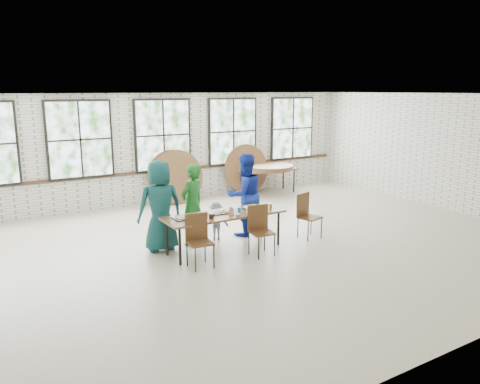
# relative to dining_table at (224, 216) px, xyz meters

# --- Properties ---
(room) EXTENTS (12.00, 12.00, 12.00)m
(room) POSITION_rel_dining_table_xyz_m (0.54, 4.34, 1.14)
(room) COLOR beige
(room) RESTS_ON ground
(dining_table) EXTENTS (2.41, 0.82, 0.74)m
(dining_table) POSITION_rel_dining_table_xyz_m (0.00, 0.00, 0.00)
(dining_table) COLOR brown
(dining_table) RESTS_ON ground
(chair_near_left) EXTENTS (0.47, 0.45, 0.95)m
(chair_near_left) POSITION_rel_dining_table_xyz_m (-0.80, -0.48, -0.13)
(chair_near_left) COLOR #52341B
(chair_near_left) RESTS_ON ground
(chair_near_right) EXTENTS (0.48, 0.47, 0.95)m
(chair_near_right) POSITION_rel_dining_table_xyz_m (0.47, -0.54, -0.13)
(chair_near_right) COLOR #52341B
(chair_near_right) RESTS_ON ground
(chair_spare) EXTENTS (0.51, 0.50, 0.95)m
(chair_spare) POSITION_rel_dining_table_xyz_m (1.89, -0.18, -0.13)
(chair_spare) COLOR #52341B
(chair_spare) RESTS_ON ground
(adult_teal) EXTENTS (0.91, 0.63, 1.79)m
(adult_teal) POSITION_rel_dining_table_xyz_m (-1.06, 0.65, 0.20)
(adult_teal) COLOR #165647
(adult_teal) RESTS_ON ground
(adult_green) EXTENTS (0.71, 0.60, 1.65)m
(adult_green) POSITION_rel_dining_table_xyz_m (-0.37, 0.65, 0.14)
(adult_green) COLOR #1C6924
(adult_green) RESTS_ON ground
(toddler) EXTENTS (0.59, 0.47, 0.81)m
(toddler) POSITION_rel_dining_table_xyz_m (0.17, 0.65, -0.29)
(toddler) COLOR #162144
(toddler) RESTS_ON ground
(adult_blue) EXTENTS (0.86, 0.67, 1.77)m
(adult_blue) POSITION_rel_dining_table_xyz_m (0.87, 0.65, 0.20)
(adult_blue) COLOR #172FA1
(adult_blue) RESTS_ON ground
(storage_table) EXTENTS (1.82, 0.80, 0.74)m
(storage_table) POSITION_rel_dining_table_xyz_m (3.66, 3.81, -0.00)
(storage_table) COLOR brown
(storage_table) RESTS_ON ground
(tabletop_clutter) EXTENTS (2.02, 0.60, 0.11)m
(tabletop_clutter) POSITION_rel_dining_table_xyz_m (0.12, -0.02, 0.08)
(tabletop_clutter) COLOR black
(tabletop_clutter) RESTS_ON dining_table
(round_tops_stacked) EXTENTS (1.50, 1.50, 0.13)m
(round_tops_stacked) POSITION_rel_dining_table_xyz_m (3.66, 3.81, 0.12)
(round_tops_stacked) COLOR brown
(round_tops_stacked) RESTS_ON storage_table
(round_tops_leaning) EXTENTS (3.87, 0.45, 1.49)m
(round_tops_leaning) POSITION_rel_dining_table_xyz_m (1.55, 4.12, 0.05)
(round_tops_leaning) COLOR brown
(round_tops_leaning) RESTS_ON ground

